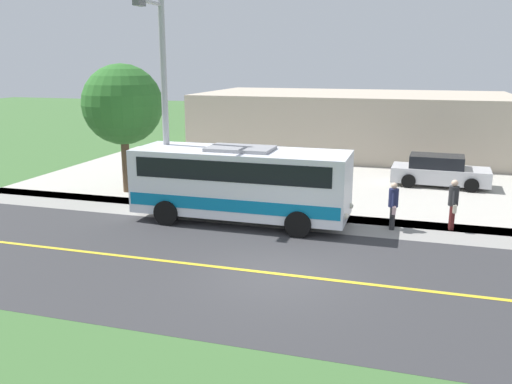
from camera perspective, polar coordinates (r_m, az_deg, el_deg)
ground_plane at (r=14.95m, az=2.53°, el=-8.76°), size 120.00×120.00×0.00m
road_surface at (r=14.95m, az=2.53°, el=-8.75°), size 8.00×100.00×0.01m
sidewalk at (r=19.74m, az=6.25°, el=-3.16°), size 2.40×100.00×0.01m
parking_lot_surface at (r=26.43m, az=15.56°, el=0.76°), size 14.00×36.00×0.01m
road_centre_line at (r=14.95m, az=2.53°, el=-8.73°), size 0.16×100.00×0.00m
shuttle_bus_front at (r=19.36m, az=-1.64°, el=1.23°), size 2.71×7.90×2.75m
pedestrian_with_bags at (r=19.75m, az=20.28°, el=-1.08°), size 0.72×0.34×1.77m
pedestrian_waiting at (r=19.17m, az=14.43°, el=-1.28°), size 0.72×0.34×1.66m
street_light_pole at (r=20.46m, az=-9.88°, el=9.69°), size 1.97×0.24×7.86m
parked_car_near at (r=26.56m, az=18.95°, el=2.09°), size 2.17×4.48×1.45m
tree_curbside at (r=24.24m, az=-14.04°, el=9.01°), size 3.49×3.49×5.65m
commercial_building at (r=35.23m, az=10.26°, el=7.29°), size 10.00×18.97×3.75m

